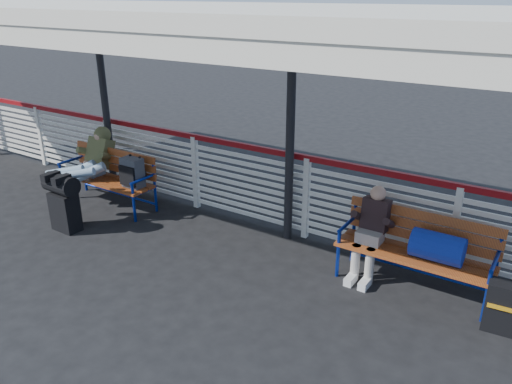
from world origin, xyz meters
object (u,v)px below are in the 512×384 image
Objects in this scene: luggage_stack at (63,200)px; traveler_man at (84,167)px; bench_right at (427,246)px; suitcase_side at (506,308)px; companion_person at (371,232)px; bench_left at (116,172)px.

traveler_man is at bearing 117.71° from luggage_stack.
luggage_stack is 5.06m from bench_right.
luggage_stack is 1.58× the size of suitcase_side.
luggage_stack is at bearing -165.92° from bench_right.
luggage_stack is 5.91m from suitcase_side.
companion_person is at bearing 6.67° from traveler_man.
traveler_man reaches higher than bench_right.
traveler_man is 2.95× the size of suitcase_side.
bench_right is 0.67m from companion_person.
bench_left is 4.23m from companion_person.
traveler_man is (-0.35, -0.34, 0.12)m from bench_left.
bench_right is (4.89, 0.20, -0.01)m from bench_left.
luggage_stack is 4.40m from companion_person.
luggage_stack reaches higher than suitcase_side.
traveler_man is 1.43× the size of companion_person.
bench_left is 5.83m from suitcase_side.
bench_right is at bearing 5.91° from traveler_man.
suitcase_side is (6.17, 0.24, -0.45)m from traveler_man.
bench_left is (0.01, 1.03, 0.12)m from luggage_stack.
luggage_stack is 0.53× the size of traveler_man.
luggage_stack is at bearing -63.30° from traveler_man.
companion_person is (4.57, 0.53, -0.13)m from traveler_man.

